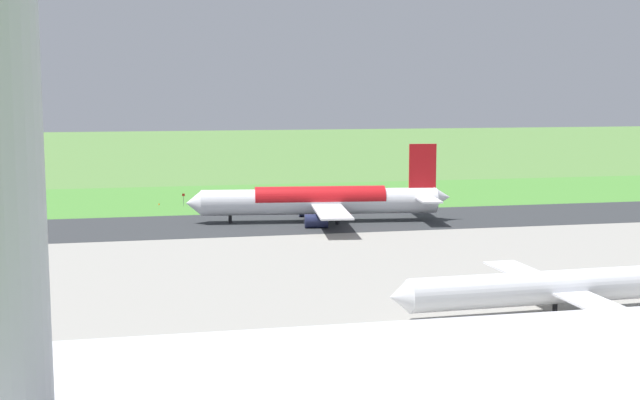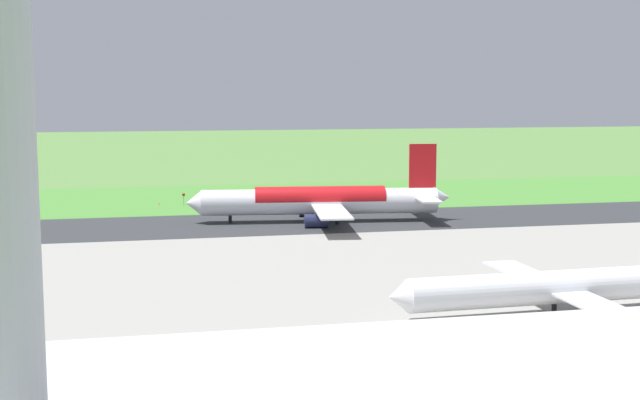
{
  "view_description": "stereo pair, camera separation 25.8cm",
  "coord_description": "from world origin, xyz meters",
  "px_view_note": "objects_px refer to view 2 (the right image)",
  "views": [
    {
      "loc": [
        26.85,
        167.9,
        26.72
      ],
      "look_at": [
        -9.57,
        0.0,
        4.5
      ],
      "focal_mm": 47.87,
      "sensor_mm": 36.0,
      "label": 1
    },
    {
      "loc": [
        26.6,
        167.95,
        26.72
      ],
      "look_at": [
        -9.57,
        0.0,
        4.5
      ],
      "focal_mm": 47.87,
      "sensor_mm": 36.0,
      "label": 2
    }
  ],
  "objects_px": {
    "airliner_parked_mid": "(557,286)",
    "traffic_cone_orange": "(159,204)",
    "no_stopping_sign": "(184,199)",
    "airliner_main": "(322,201)"
  },
  "relations": [
    {
      "from": "airliner_parked_mid",
      "to": "no_stopping_sign",
      "type": "bearing_deg",
      "value": -70.13
    },
    {
      "from": "airliner_main",
      "to": "airliner_parked_mid",
      "type": "xyz_separation_m",
      "value": [
        -12.26,
        76.18,
        -1.0
      ]
    },
    {
      "from": "airliner_parked_mid",
      "to": "traffic_cone_orange",
      "type": "relative_size",
      "value": 76.31
    },
    {
      "from": "airliner_main",
      "to": "no_stopping_sign",
      "type": "xyz_separation_m",
      "value": [
        26.23,
        -30.31,
        -2.65
      ]
    },
    {
      "from": "airliner_parked_mid",
      "to": "no_stopping_sign",
      "type": "distance_m",
      "value": 113.25
    },
    {
      "from": "airliner_main",
      "to": "traffic_cone_orange",
      "type": "bearing_deg",
      "value": -46.23
    },
    {
      "from": "airliner_parked_mid",
      "to": "traffic_cone_orange",
      "type": "distance_m",
      "value": 117.92
    },
    {
      "from": "traffic_cone_orange",
      "to": "no_stopping_sign",
      "type": "bearing_deg",
      "value": 152.72
    },
    {
      "from": "no_stopping_sign",
      "to": "traffic_cone_orange",
      "type": "relative_size",
      "value": 5.26
    },
    {
      "from": "airliner_main",
      "to": "airliner_parked_mid",
      "type": "height_order",
      "value": "airliner_main"
    }
  ]
}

